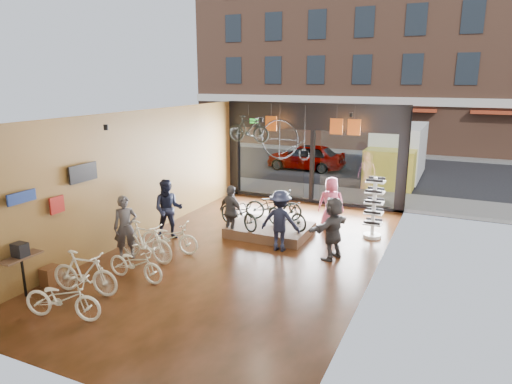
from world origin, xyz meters
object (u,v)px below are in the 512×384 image
Objects in this scene: street_car at (306,157)px; display_bike_right at (274,206)px; floor_bike_1 at (85,273)px; customer_3 at (280,221)px; floor_bike_3 at (145,241)px; display_bike_mid at (287,214)px; customer_0 at (126,227)px; floor_bike_0 at (63,298)px; floor_bike_4 at (169,237)px; penny_farthing at (287,141)px; hung_bike at (248,129)px; display_platform at (270,230)px; box_truck at (396,155)px; display_bike_left at (239,213)px; customer_2 at (231,212)px; floor_bike_2 at (136,264)px; customer_1 at (168,209)px; customer_5 at (333,228)px; customer_4 at (331,203)px; sunglasses_rack at (374,208)px.

street_car reaches higher than display_bike_right.
customer_3 reaches higher than floor_bike_1.
display_bike_right is (2.07, 3.81, 0.24)m from floor_bike_3.
street_car reaches higher than floor_bike_1.
display_bike_mid reaches higher than floor_bike_1.
floor_bike_1 is 0.97× the size of customer_0.
floor_bike_0 is 7.14m from display_bike_right.
floor_bike_4 is 0.98× the size of customer_3.
street_car is at bearing -7.24° from floor_bike_1.
customer_3 is 4.56m from penny_farthing.
penny_farthing is 1.13× the size of hung_bike.
floor_bike_0 is 0.94× the size of floor_bike_3.
display_bike_right is at bearing 101.97° from display_platform.
box_truck is 3.87× the size of floor_bike_1.
customer_2 is at bearing 154.66° from display_bike_left.
customer_0 is (-0.82, -0.79, 0.41)m from floor_bike_4.
floor_bike_2 is at bearing 49.85° from customer_3.
customer_2 reaches higher than display_platform.
display_bike_mid is 0.83× the size of customer_1.
customer_5 is at bearing -137.66° from display_bike_right.
display_bike_right is 1.01× the size of penny_farthing.
customer_3 is 2.52m from customer_4.
box_truck is at bearing -15.42° from floor_bike_3.
box_truck is at bearing 64.51° from penny_farthing.
floor_bike_4 is at bearing -127.82° from display_platform.
sunglasses_rack is at bearing -106.64° from hung_bike.
display_platform is 4.15m from hung_bike.
box_truck is 10.32m from customer_5.
floor_bike_1 is 1.19m from floor_bike_2.
floor_bike_2 is 0.97× the size of customer_2.
customer_4 is 0.91× the size of sunglasses_rack.
sunglasses_rack is at bearing 155.44° from customer_4.
sunglasses_rack reaches higher than floor_bike_2.
hung_bike is (0.06, 4.96, 2.48)m from floor_bike_4.
display_bike_left is 1.02× the size of customer_4.
display_platform is 1.49m from customer_3.
display_bike_mid is at bearing -101.13° from box_truck.
customer_1 is at bearing 27.23° from floor_bike_4.
hung_bike is at bearing -12.20° from floor_bike_0.
display_bike_mid is 0.84× the size of penny_farthing.
display_platform is at bearing -124.25° from customer_2.
display_bike_right is 3.29m from customer_1.
floor_bike_1 is 0.69× the size of display_platform.
floor_bike_3 is 0.74× the size of display_platform.
customer_0 is at bearing -46.41° from customer_5.
display_bike_mid is (2.76, 3.17, 0.22)m from floor_bike_3.
floor_bike_0 is 0.93× the size of penny_farthing.
customer_1 is at bearing -64.77° from customer_5.
box_truck is 9.06m from display_bike_right.
customer_0 is 1.08× the size of hung_bike.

